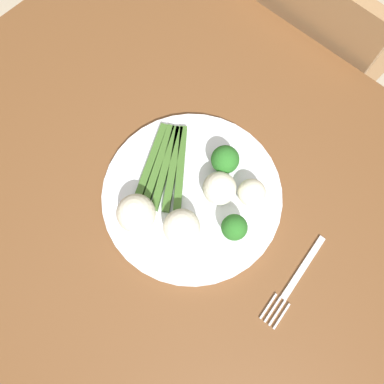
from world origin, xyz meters
The scene contains 12 objects.
ground_plane centered at (0.00, 0.00, -0.01)m, with size 6.00×6.00×0.02m, color #B7A88E.
dining_table centered at (0.00, 0.00, 0.64)m, with size 1.12×0.83×0.77m.
chair centered at (0.12, -0.55, 0.50)m, with size 0.41×0.41×0.87m.
plate centered at (0.01, -0.01, 0.78)m, with size 0.30×0.30×0.01m, color white.
asparagus_bundle centered at (0.07, -0.01, 0.79)m, with size 0.13×0.16×0.01m.
broccoli_left centered at (-0.08, -0.01, 0.82)m, with size 0.04×0.04×0.05m.
broccoli_right centered at (0.00, -0.08, 0.82)m, with size 0.05×0.05×0.06m.
cauliflower_edge centered at (-0.02, 0.05, 0.82)m, with size 0.06×0.06×0.06m, color white.
cauliflower_outer_edge centered at (-0.07, -0.07, 0.81)m, with size 0.04×0.04×0.04m, color silver.
cauliflower_near_center centered at (0.04, 0.08, 0.82)m, with size 0.06×0.06×0.06m, color silver.
cauliflower_back centered at (-0.02, -0.04, 0.81)m, with size 0.05×0.05×0.05m, color silver.
fork centered at (-0.20, -0.02, 0.77)m, with size 0.03×0.17×0.00m.
Camera 1 is at (-0.11, 0.12, 1.32)m, focal length 32.01 mm.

